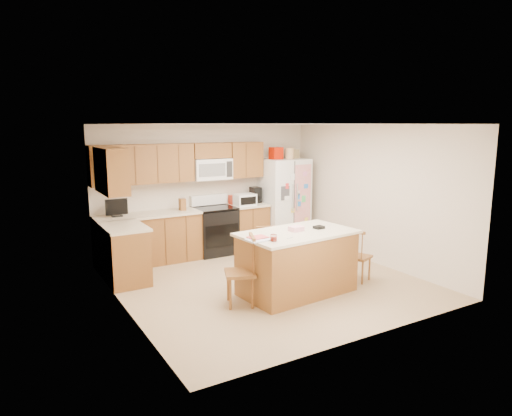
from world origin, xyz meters
TOP-DOWN VIEW (x-y plane):
  - ground at (0.00, 0.00)m, footprint 4.50×4.50m
  - room_shell at (0.00, 0.00)m, footprint 4.60×4.60m
  - cabinetry at (-0.98, 1.79)m, footprint 3.36×1.56m
  - stove at (0.00, 1.94)m, footprint 0.76×0.65m
  - refrigerator at (1.57, 1.87)m, footprint 0.90×0.79m
  - island at (0.14, -0.62)m, footprint 1.81×1.14m
  - windsor_chair_left at (-0.79, -0.61)m, footprint 0.54×0.55m
  - windsor_chair_back at (0.04, 0.07)m, footprint 0.52×0.51m
  - windsor_chair_right at (1.28, -0.68)m, footprint 0.46×0.47m

SIDE VIEW (x-z plane):
  - ground at x=0.00m, z-range 0.00..0.00m
  - windsor_chair_right at x=1.28m, z-range -0.02..0.84m
  - windsor_chair_back at x=0.04m, z-range -0.03..0.91m
  - windsor_chair_left at x=-0.79m, z-range -0.03..0.97m
  - stove at x=0.00m, z-range -0.09..1.04m
  - island at x=0.14m, z-range -0.04..0.99m
  - cabinetry at x=-0.98m, z-range -0.16..1.99m
  - refrigerator at x=1.57m, z-range -0.10..1.94m
  - room_shell at x=0.00m, z-range 0.18..2.70m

